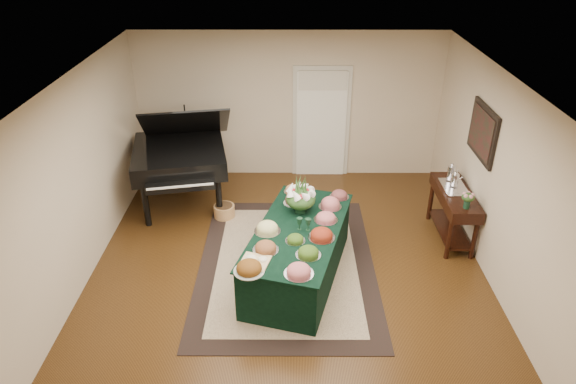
{
  "coord_description": "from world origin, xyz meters",
  "views": [
    {
      "loc": [
        0.03,
        -5.92,
        4.46
      ],
      "look_at": [
        0.0,
        0.3,
        1.05
      ],
      "focal_mm": 32.0,
      "sensor_mm": 36.0,
      "label": 1
    }
  ],
  "objects_px": {
    "floral_centerpiece": "(301,196)",
    "grand_piano": "(180,155)",
    "mahogany_sideboard": "(454,202)",
    "buffet_table": "(298,253)"
  },
  "relations": [
    {
      "from": "floral_centerpiece",
      "to": "grand_piano",
      "type": "distance_m",
      "value": 2.52
    },
    {
      "from": "floral_centerpiece",
      "to": "mahogany_sideboard",
      "type": "xyz_separation_m",
      "value": [
        2.32,
        0.52,
        -0.4
      ]
    },
    {
      "from": "grand_piano",
      "to": "mahogany_sideboard",
      "type": "bearing_deg",
      "value": -13.71
    },
    {
      "from": "buffet_table",
      "to": "floral_centerpiece",
      "type": "relative_size",
      "value": 5.75
    },
    {
      "from": "floral_centerpiece",
      "to": "grand_piano",
      "type": "bearing_deg",
      "value": 141.51
    },
    {
      "from": "buffet_table",
      "to": "grand_piano",
      "type": "xyz_separation_m",
      "value": [
        -1.94,
        2.02,
        0.52
      ]
    },
    {
      "from": "floral_centerpiece",
      "to": "grand_piano",
      "type": "xyz_separation_m",
      "value": [
        -1.97,
        1.57,
        -0.11
      ]
    },
    {
      "from": "grand_piano",
      "to": "buffet_table",
      "type": "bearing_deg",
      "value": -46.2
    },
    {
      "from": "floral_centerpiece",
      "to": "mahogany_sideboard",
      "type": "bearing_deg",
      "value": 12.68
    },
    {
      "from": "floral_centerpiece",
      "to": "grand_piano",
      "type": "relative_size",
      "value": 0.21
    }
  ]
}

